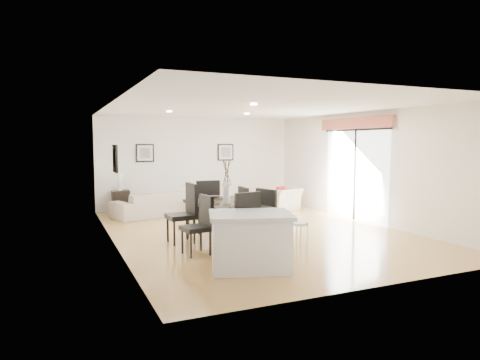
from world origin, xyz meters
name	(u,v)px	position (x,y,z in m)	size (l,w,h in m)	color
ground	(254,231)	(0.00, 0.00, 0.00)	(8.00, 8.00, 0.00)	tan
wall_back	(198,162)	(0.00, 4.00, 1.35)	(6.00, 0.04, 2.70)	white
wall_front	(384,188)	(0.00, -4.00, 1.35)	(6.00, 0.04, 2.70)	white
wall_left	(113,174)	(-3.00, 0.00, 1.35)	(0.04, 8.00, 2.70)	white
wall_right	(364,167)	(3.00, 0.00, 1.35)	(0.04, 8.00, 2.70)	white
ceiling	(255,108)	(0.00, 0.00, 2.70)	(6.00, 8.00, 0.02)	white
sofa	(156,204)	(-1.57, 2.78, 0.33)	(2.24, 0.88, 0.65)	#A39584
armchair	(282,199)	(2.04, 2.41, 0.32)	(0.98, 0.85, 0.63)	beige
courtyard_plant_a	(459,205)	(5.45, -0.74, 0.36)	(0.65, 0.57, 0.73)	#344F22
courtyard_plant_b	(428,199)	(5.90, 0.66, 0.31)	(0.35, 0.35, 0.62)	#344F22
dining_table	(227,207)	(-1.02, -0.92, 0.72)	(1.21, 2.03, 0.80)	black
dining_chair_wnear	(201,221)	(-1.70, -1.39, 0.58)	(0.52, 0.52, 1.03)	black
dining_chair_wfar	(186,210)	(-1.69, -0.43, 0.65)	(0.55, 0.55, 1.16)	black
dining_chair_enear	(271,214)	(-0.35, -1.43, 0.61)	(0.62, 0.62, 1.10)	black
dining_chair_efar	(248,209)	(-0.35, -0.44, 0.58)	(0.48, 0.48, 1.04)	black
dining_chair_head	(252,223)	(-1.04, -2.11, 0.63)	(0.59, 0.59, 1.12)	black
dining_chair_foot	(206,203)	(-1.03, 0.26, 0.64)	(0.52, 0.52, 1.15)	black
vase	(227,185)	(-1.02, -0.92, 1.15)	(1.09, 1.66, 0.84)	white
coffee_table	(221,206)	(0.15, 2.43, 0.22)	(1.08, 0.65, 0.43)	black
side_table	(121,202)	(-2.36, 3.66, 0.32)	(0.47, 0.47, 0.63)	black
table_lamp	(120,179)	(-2.36, 3.66, 0.95)	(0.25, 0.25, 0.49)	white
cushion	(281,192)	(1.95, 2.32, 0.52)	(0.32, 0.10, 0.32)	maroon
kitchen_island	(250,241)	(-1.29, -2.55, 0.44)	(1.49, 1.30, 0.87)	silver
bar_stool	(299,228)	(-0.42, -2.55, 0.57)	(0.30, 0.30, 0.67)	white
framed_print_back_left	(145,153)	(-1.60, 3.97, 1.65)	(0.52, 0.04, 0.52)	black
framed_print_back_right	(226,152)	(0.90, 3.97, 1.65)	(0.52, 0.04, 0.52)	black
framed_print_left_wall	(115,159)	(-2.97, -0.20, 1.65)	(0.04, 0.52, 0.52)	black
sliding_door	(355,154)	(2.96, 0.30, 1.66)	(0.12, 2.70, 2.57)	white
courtyard	(430,177)	(6.16, 0.87, 0.92)	(6.00, 6.00, 2.00)	gray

